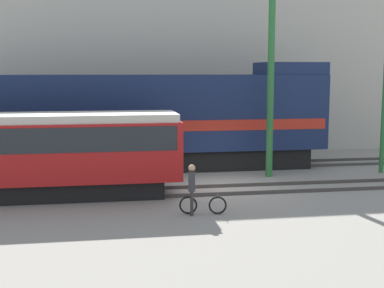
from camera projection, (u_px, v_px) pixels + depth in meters
The scene contains 9 objects.
ground_plane at pixel (220, 187), 22.06m from camera, with size 120.00×120.00×0.00m, color gray.
track_near at pixel (224, 190), 21.31m from camera, with size 60.00×1.50×0.14m.
track_far at pixel (200, 166), 26.51m from camera, with size 60.00×1.51×0.14m.
building_backdrop at pixel (179, 63), 33.22m from camera, with size 31.45×6.00×10.48m.
freight_locomotive at pixel (132, 120), 25.65m from camera, with size 19.02×3.04×5.18m.
streetcar at pixel (28, 151), 19.85m from camera, with size 11.29×2.54×3.19m.
bicycle at pixel (203, 205), 17.89m from camera, with size 1.58×0.48×0.67m.
person at pixel (192, 185), 17.65m from camera, with size 0.28×0.39×1.72m.
utility_pole_left at pixel (271, 71), 23.71m from camera, with size 0.30×0.30×9.48m.
Camera 1 is at (-4.69, -21.12, 4.78)m, focal length 50.00 mm.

